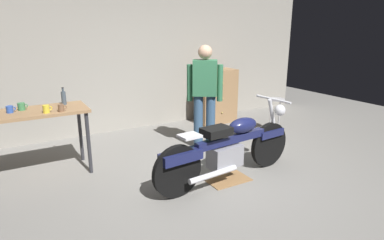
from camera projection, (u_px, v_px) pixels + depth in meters
ground_plane at (216, 181)px, 4.26m from camera, size 12.00×12.00×0.00m
back_wall at (134, 48)px, 6.16m from camera, size 8.00×0.12×3.10m
workbench at (35, 119)px, 4.23m from camera, size 1.30×0.64×0.90m
motorcycle at (229, 147)px, 4.20m from camera, size 2.19×0.61×1.00m
person_standing at (205, 93)px, 5.22m from camera, size 0.49×0.39×1.67m
shop_stool at (276, 106)px, 6.15m from camera, size 0.32×0.32×0.64m
wooden_dresser at (216, 96)px, 6.77m from camera, size 0.80×0.47×1.10m
drip_tray at (227, 179)px, 4.31m from camera, size 0.56×0.40×0.01m
mug_brown_stoneware at (61, 108)px, 4.14m from camera, size 0.11×0.07×0.09m
mug_blue_enamel at (10, 109)px, 4.09m from camera, size 0.11×0.08×0.09m
mug_green_speckled at (22, 107)px, 4.21m from camera, size 0.12×0.09×0.10m
mug_yellow_tall at (46, 109)px, 4.08m from camera, size 0.11×0.08×0.10m
bottle at (64, 98)px, 4.50m from camera, size 0.06×0.06×0.24m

